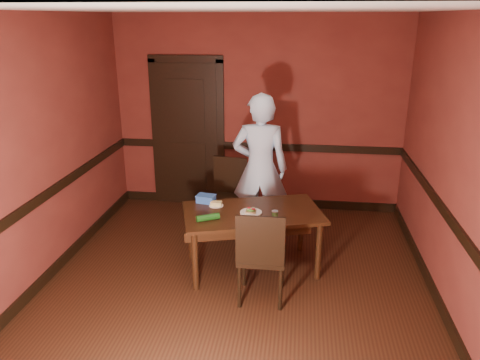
% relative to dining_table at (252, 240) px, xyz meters
% --- Properties ---
extents(floor, '(4.00, 4.50, 0.01)m').
position_rel_dining_table_xyz_m(floor, '(-0.13, -0.41, -0.34)').
color(floor, black).
rests_on(floor, ground).
extents(ceiling, '(4.00, 4.50, 0.01)m').
position_rel_dining_table_xyz_m(ceiling, '(-0.13, -0.41, 2.36)').
color(ceiling, silver).
rests_on(ceiling, ground).
extents(wall_back, '(4.00, 0.02, 2.70)m').
position_rel_dining_table_xyz_m(wall_back, '(-0.13, 1.84, 1.01)').
color(wall_back, maroon).
rests_on(wall_back, ground).
extents(wall_front, '(4.00, 0.02, 2.70)m').
position_rel_dining_table_xyz_m(wall_front, '(-0.13, -2.66, 1.01)').
color(wall_front, maroon).
rests_on(wall_front, ground).
extents(wall_left, '(0.02, 4.50, 2.70)m').
position_rel_dining_table_xyz_m(wall_left, '(-2.13, -0.41, 1.01)').
color(wall_left, maroon).
rests_on(wall_left, ground).
extents(wall_right, '(0.02, 4.50, 2.70)m').
position_rel_dining_table_xyz_m(wall_right, '(1.87, -0.41, 1.01)').
color(wall_right, maroon).
rests_on(wall_right, ground).
extents(dado_back, '(4.00, 0.03, 0.10)m').
position_rel_dining_table_xyz_m(dado_back, '(-0.13, 1.83, 0.56)').
color(dado_back, black).
rests_on(dado_back, ground).
extents(dado_left, '(0.03, 4.50, 0.10)m').
position_rel_dining_table_xyz_m(dado_left, '(-2.11, -0.41, 0.56)').
color(dado_left, black).
rests_on(dado_left, ground).
extents(dado_right, '(0.03, 4.50, 0.10)m').
position_rel_dining_table_xyz_m(dado_right, '(1.86, -0.41, 0.56)').
color(dado_right, black).
rests_on(dado_right, ground).
extents(baseboard_back, '(4.00, 0.03, 0.12)m').
position_rel_dining_table_xyz_m(baseboard_back, '(-0.13, 1.83, -0.28)').
color(baseboard_back, black).
rests_on(baseboard_back, ground).
extents(baseboard_left, '(0.03, 4.50, 0.12)m').
position_rel_dining_table_xyz_m(baseboard_left, '(-2.11, -0.41, -0.28)').
color(baseboard_left, black).
rests_on(baseboard_left, ground).
extents(baseboard_right, '(0.03, 4.50, 0.12)m').
position_rel_dining_table_xyz_m(baseboard_right, '(1.86, -0.41, -0.28)').
color(baseboard_right, black).
rests_on(baseboard_right, ground).
extents(door, '(1.05, 0.07, 2.20)m').
position_rel_dining_table_xyz_m(door, '(-1.13, 1.81, 0.75)').
color(door, black).
rests_on(door, ground).
extents(dining_table, '(1.63, 1.20, 0.68)m').
position_rel_dining_table_xyz_m(dining_table, '(0.00, 0.00, 0.00)').
color(dining_table, black).
rests_on(dining_table, floor).
extents(chair_far, '(0.50, 0.50, 0.95)m').
position_rel_dining_table_xyz_m(chair_far, '(-0.37, 0.87, 0.14)').
color(chair_far, black).
rests_on(chair_far, floor).
extents(chair_near, '(0.45, 0.45, 0.96)m').
position_rel_dining_table_xyz_m(chair_near, '(0.15, -0.56, 0.14)').
color(chair_near, black).
rests_on(chair_near, floor).
extents(person, '(0.68, 0.46, 1.83)m').
position_rel_dining_table_xyz_m(person, '(0.01, 0.76, 0.57)').
color(person, '#B1D3EF').
rests_on(person, floor).
extents(sandwich_plate, '(0.23, 0.23, 0.06)m').
position_rel_dining_table_xyz_m(sandwich_plate, '(-0.01, -0.05, 0.36)').
color(sandwich_plate, silver).
rests_on(sandwich_plate, dining_table).
extents(sauce_jar, '(0.07, 0.07, 0.08)m').
position_rel_dining_table_xyz_m(sauce_jar, '(0.25, -0.14, 0.38)').
color(sauce_jar, '#539445').
rests_on(sauce_jar, dining_table).
extents(cheese_saucer, '(0.16, 0.16, 0.05)m').
position_rel_dining_table_xyz_m(cheese_saucer, '(-0.41, 0.10, 0.36)').
color(cheese_saucer, silver).
rests_on(cheese_saucer, dining_table).
extents(food_tub, '(0.23, 0.18, 0.09)m').
position_rel_dining_table_xyz_m(food_tub, '(-0.54, 0.19, 0.38)').
color(food_tub, blue).
rests_on(food_tub, dining_table).
extents(wrapped_veg, '(0.24, 0.18, 0.07)m').
position_rel_dining_table_xyz_m(wrapped_veg, '(-0.43, -0.29, 0.37)').
color(wrapped_veg, '#154312').
rests_on(wrapped_veg, dining_table).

